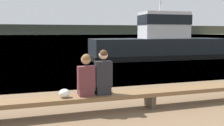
# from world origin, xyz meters

# --- Properties ---
(water_surface) EXTENTS (240.00, 240.00, 0.00)m
(water_surface) POSITION_xyz_m (0.00, 125.93, 0.00)
(water_surface) COLOR #5684A3
(water_surface) RESTS_ON ground
(far_shoreline) EXTENTS (600.00, 12.00, 6.42)m
(far_shoreline) POSITION_xyz_m (0.00, 168.23, 3.21)
(far_shoreline) COLOR #424738
(far_shoreline) RESTS_ON ground
(bench_main) EXTENTS (8.74, 0.53, 0.42)m
(bench_main) POSITION_xyz_m (0.22, 3.48, 0.35)
(bench_main) COLOR brown
(bench_main) RESTS_ON ground
(person_left) EXTENTS (0.39, 0.42, 0.98)m
(person_left) POSITION_xyz_m (-1.42, 3.49, 0.86)
(person_left) COLOR #56282D
(person_left) RESTS_ON bench_main
(person_right) EXTENTS (0.39, 0.41, 1.07)m
(person_right) POSITION_xyz_m (-1.01, 3.49, 0.89)
(person_right) COLOR black
(person_right) RESTS_ON bench_main
(shopping_bag) EXTENTS (0.25, 0.22, 0.20)m
(shopping_bag) POSITION_xyz_m (-1.92, 3.46, 0.52)
(shopping_bag) COLOR white
(shopping_bag) RESTS_ON bench_main
(tugboat_red) EXTENTS (9.72, 3.28, 5.44)m
(tugboat_red) POSITION_xyz_m (5.91, 13.82, 1.03)
(tugboat_red) COLOR black
(tugboat_red) RESTS_ON water_surface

